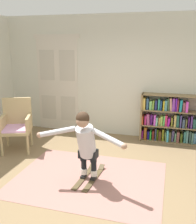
# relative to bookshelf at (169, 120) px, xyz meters

# --- Properties ---
(ground_plane) EXTENTS (7.20, 7.20, 0.00)m
(ground_plane) POSITION_rel_bookshelf_xyz_m (-1.21, -2.39, -0.51)
(ground_plane) COLOR olive
(back_wall) EXTENTS (6.00, 0.10, 2.90)m
(back_wall) POSITION_rel_bookshelf_xyz_m (-1.21, 0.21, 0.94)
(back_wall) COLOR beige
(back_wall) RESTS_ON ground
(double_door) EXTENTS (1.22, 0.05, 2.45)m
(double_door) POSITION_rel_bookshelf_xyz_m (-2.83, 0.15, 0.72)
(double_door) COLOR beige
(double_door) RESTS_ON ground
(rug) EXTENTS (2.49, 1.91, 0.01)m
(rug) POSITION_rel_bookshelf_xyz_m (-1.25, -2.18, -0.51)
(rug) COLOR #A06D64
(rug) RESTS_ON ground
(bookshelf) EXTENTS (1.38, 0.30, 1.12)m
(bookshelf) POSITION_rel_bookshelf_xyz_m (0.00, 0.00, 0.00)
(bookshelf) COLOR olive
(bookshelf) RESTS_ON ground
(wicker_chair) EXTENTS (0.78, 0.78, 1.10)m
(wicker_chair) POSITION_rel_bookshelf_xyz_m (-3.13, -1.36, 0.07)
(wicker_chair) COLOR tan
(wicker_chair) RESTS_ON ground
(skis_pair) EXTENTS (0.33, 0.91, 0.07)m
(skis_pair) POSITION_rel_bookshelf_xyz_m (-1.25, -2.15, -0.49)
(skis_pair) COLOR #4D3F26
(skis_pair) RESTS_ON rug
(person_skier) EXTENTS (1.46, 0.59, 1.16)m
(person_skier) POSITION_rel_bookshelf_xyz_m (-1.26, -2.30, 0.22)
(person_skier) COLOR white
(person_skier) RESTS_ON skis_pair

